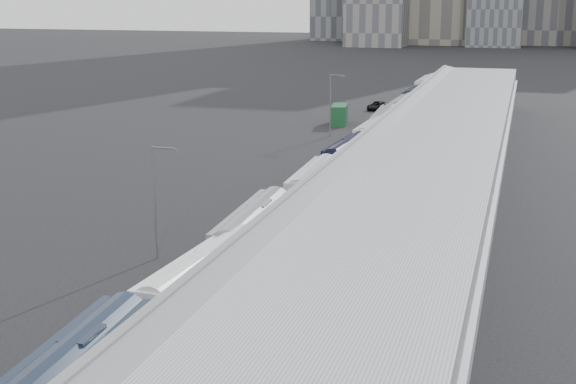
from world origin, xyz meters
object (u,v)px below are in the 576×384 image
at_px(bus_3, 253,236).
at_px(suv, 377,106).
at_px(bus_8, 403,110).
at_px(bus_10, 427,89).
at_px(shipping_container, 339,115).
at_px(bus_2, 203,287).
at_px(bus_9, 416,99).
at_px(bus_4, 313,188).
at_px(street_lamp_near, 157,194).
at_px(street_lamp_far, 332,101).
at_px(bus_6, 373,137).
at_px(bus_7, 385,124).
at_px(bus_5, 347,158).

relative_size(bus_3, suv, 2.57).
bearing_deg(bus_8, bus_10, 91.37).
height_order(shipping_container, suv, shipping_container).
relative_size(bus_2, suv, 2.55).
bearing_deg(bus_10, bus_9, -88.88).
relative_size(bus_3, bus_9, 1.06).
relative_size(bus_4, street_lamp_near, 1.46).
distance_m(bus_4, street_lamp_far, 37.08).
height_order(bus_4, street_lamp_far, street_lamp_far).
bearing_deg(bus_8, bus_3, -88.94).
bearing_deg(street_lamp_far, bus_3, -82.84).
height_order(bus_6, shipping_container, bus_6).
height_order(bus_6, bus_7, bus_7).
height_order(bus_5, bus_6, bus_6).
xyz_separation_m(bus_3, bus_6, (0.51, 45.69, -0.14)).
bearing_deg(bus_10, bus_3, -89.07).
xyz_separation_m(bus_7, shipping_container, (-8.26, 7.78, -0.08)).
height_order(bus_7, bus_8, bus_8).
bearing_deg(suv, bus_6, -73.06).
relative_size(bus_8, suv, 2.42).
bearing_deg(suv, bus_4, -77.52).
distance_m(bus_2, suv, 91.92).
bearing_deg(street_lamp_near, shipping_container, 91.24).
bearing_deg(bus_2, bus_7, 93.89).
bearing_deg(bus_6, bus_4, -88.46).
height_order(bus_8, street_lamp_far, street_lamp_far).
xyz_separation_m(bus_5, bus_8, (0.52, 38.67, 0.08)).
height_order(bus_6, street_lamp_near, street_lamp_near).
height_order(bus_2, shipping_container, bus_2).
xyz_separation_m(bus_9, street_lamp_near, (-7.34, -87.18, 3.42)).
height_order(bus_6, bus_10, bus_10).
distance_m(bus_6, suv, 35.51).
height_order(bus_2, bus_3, bus_3).
bearing_deg(bus_5, bus_2, -86.13).
distance_m(bus_6, shipping_container, 20.05).
bearing_deg(bus_5, suv, 99.84).
relative_size(bus_5, bus_7, 0.96).
relative_size(bus_5, street_lamp_far, 1.40).
relative_size(bus_3, bus_7, 1.06).
relative_size(street_lamp_near, shipping_container, 1.57).
bearing_deg(bus_9, suv, -143.62).
xyz_separation_m(bus_3, bus_7, (0.23, 56.05, -0.10)).
relative_size(bus_3, shipping_container, 2.46).
bearing_deg(bus_7, bus_9, 86.03).
height_order(bus_7, street_lamp_far, street_lamp_far).
distance_m(bus_4, bus_6, 29.25).
xyz_separation_m(bus_6, shipping_container, (-8.54, 18.14, -0.03)).
relative_size(bus_5, bus_9, 0.95).
bearing_deg(street_lamp_far, bus_2, -83.64).
xyz_separation_m(bus_6, suv, (-5.85, 35.01, -0.78)).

